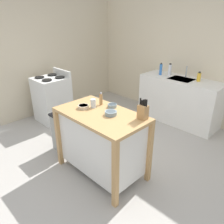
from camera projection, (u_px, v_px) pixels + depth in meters
The scene contains 17 objects.
ground_plane at pixel (105, 165), 3.24m from camera, with size 5.86×5.86×0.00m, color #ADA8A0.
wall_back at pixel (194, 55), 4.28m from camera, with size 4.84×0.10×2.60m, color beige.
wall_left at pixel (59, 50), 4.86m from camera, with size 0.10×3.03×2.60m, color beige.
kitchen_island at pixel (101, 140), 2.92m from camera, with size 1.18×0.68×0.91m.
knife_block at pixel (143, 112), 2.57m from camera, with size 0.11×0.09×0.25m.
bowl_ceramic_wide at pixel (112, 105), 2.92m from camera, with size 0.12×0.12×0.04m.
bowl_stoneware_deep at pixel (83, 107), 2.89m from camera, with size 0.15×0.15×0.04m.
bowl_ceramic_small at pixel (111, 113), 2.69m from camera, with size 0.15×0.15×0.05m.
drinking_cup at pixel (93, 103), 2.89m from camera, with size 0.07×0.07×0.12m.
pepper_grinder at pixel (101, 99), 2.97m from camera, with size 0.04×0.04×0.18m.
trash_bin at pixel (64, 132), 3.50m from camera, with size 0.36×0.28×0.63m.
sink_counter at pixel (179, 100), 4.41m from camera, with size 1.58×0.60×0.90m.
sink_faucet at pixel (186, 72), 4.27m from camera, with size 0.02×0.02×0.22m.
bottle_hand_soap at pixel (170, 70), 4.42m from camera, with size 0.07×0.07×0.24m.
bottle_spray_cleaner at pixel (199, 77), 4.04m from camera, with size 0.07×0.07×0.18m.
bottle_dish_soap at pixel (161, 69), 4.45m from camera, with size 0.05×0.05×0.24m.
stove at pixel (52, 99), 4.46m from camera, with size 0.60×0.60×1.02m.
Camera 1 is at (1.94, -1.79, 2.05)m, focal length 35.19 mm.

